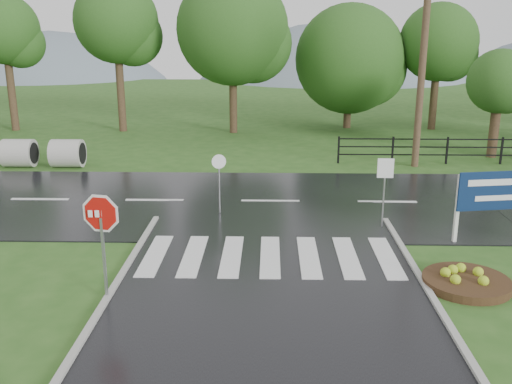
{
  "coord_description": "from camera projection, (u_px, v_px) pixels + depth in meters",
  "views": [
    {
      "loc": [
        -0.02,
        -8.74,
        5.71
      ],
      "look_at": [
        -0.39,
        6.0,
        1.5
      ],
      "focal_mm": 40.0,
      "sensor_mm": 36.0,
      "label": 1
    }
  ],
  "objects": [
    {
      "name": "treeline",
      "position": [
        288.0,
        132.0,
        33.02
      ],
      "size": [
        83.2,
        5.2,
        10.0
      ],
      "color": "#214C17",
      "rests_on": "ground"
    },
    {
      "name": "ground",
      "position": [
        270.0,
        368.0,
        9.97
      ],
      "size": [
        120.0,
        120.0,
        0.0
      ],
      "primitive_type": "plane",
      "color": "#2B551C",
      "rests_on": "ground"
    },
    {
      "name": "utility_pole_east",
      "position": [
        423.0,
        60.0,
        23.48
      ],
      "size": [
        1.55,
        0.51,
        8.88
      ],
      "color": "#473523",
      "rests_on": "ground"
    },
    {
      "name": "reg_sign_small",
      "position": [
        385.0,
        179.0,
        16.61
      ],
      "size": [
        0.47,
        0.06,
        2.13
      ],
      "color": "#939399",
      "rests_on": "ground"
    },
    {
      "name": "reg_sign_round",
      "position": [
        219.0,
        176.0,
        17.99
      ],
      "size": [
        0.45,
        0.12,
        1.95
      ],
      "color": "#939399",
      "rests_on": "ground"
    },
    {
      "name": "stop_sign",
      "position": [
        101.0,
        223.0,
        12.02
      ],
      "size": [
        1.12,
        0.26,
        2.56
      ],
      "color": "#939399",
      "rests_on": "ground"
    },
    {
      "name": "estate_billboard",
      "position": [
        499.0,
        194.0,
        15.44
      ],
      "size": [
        2.33,
        0.44,
        2.06
      ],
      "color": "silver",
      "rests_on": "ground"
    },
    {
      "name": "hills",
      "position": [
        296.0,
        194.0,
        76.64
      ],
      "size": [
        102.0,
        48.0,
        48.0
      ],
      "color": "slate",
      "rests_on": "ground"
    },
    {
      "name": "flower_bed",
      "position": [
        466.0,
        280.0,
        13.12
      ],
      "size": [
        1.99,
        1.99,
        0.4
      ],
      "color": "#332111",
      "rests_on": "ground"
    },
    {
      "name": "fence_west",
      "position": [
        447.0,
        148.0,
        24.97
      ],
      "size": [
        9.58,
        0.08,
        1.2
      ],
      "color": "black",
      "rests_on": "ground"
    },
    {
      "name": "crosswalk",
      "position": [
        270.0,
        256.0,
        14.76
      ],
      "size": [
        6.5,
        2.8,
        0.02
      ],
      "color": "silver",
      "rests_on": "ground"
    },
    {
      "name": "main_road",
      "position": [
        270.0,
        202.0,
        19.59
      ],
      "size": [
        90.0,
        8.0,
        0.04
      ],
      "primitive_type": "cube",
      "color": "black",
      "rests_on": "ground"
    },
    {
      "name": "entrance_tree_left",
      "position": [
        500.0,
        82.0,
        25.6
      ],
      "size": [
        2.88,
        2.88,
        4.92
      ],
      "color": "#3D2B1C",
      "rests_on": "ground"
    }
  ]
}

